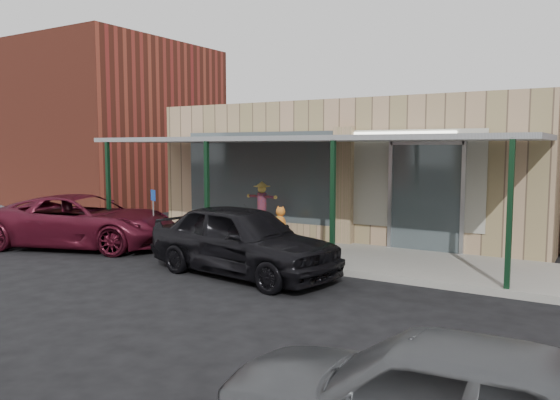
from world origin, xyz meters
The scene contains 10 objects.
ground centered at (0.00, 0.00, 0.00)m, with size 120.00×120.00×0.00m, color black.
sidewalk centered at (0.00, 3.60, 0.07)m, with size 40.00×3.20×0.15m, color gray.
storefront centered at (0.00, 8.16, 2.09)m, with size 12.00×6.25×4.20m.
awning centered at (0.00, 3.56, 3.01)m, with size 12.00×3.00×3.04m.
block_buildings_near centered at (2.01, 9.20, 3.77)m, with size 61.00×8.00×8.00m.
barrel_scarecrow centered at (-1.50, 4.27, 0.73)m, with size 1.03×0.80×1.71m.
barrel_pumpkin centered at (-1.41, 3.40, 0.40)m, with size 0.71×0.71×0.70m.
handicap_sign centered at (-3.96, 2.40, 1.11)m, with size 0.29×0.15×1.49m.
parked_sedan centered at (0.19, 0.92, 0.80)m, with size 4.90×2.54×1.59m.
car_maroon centered at (-5.65, 1.32, 0.75)m, with size 2.48×5.39×1.50m, color #531021.
Camera 1 is at (7.14, -8.81, 2.84)m, focal length 35.00 mm.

